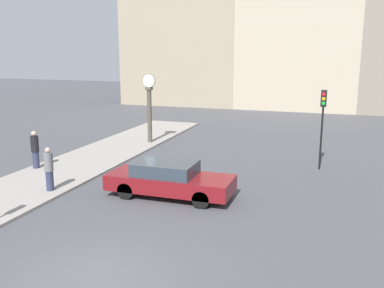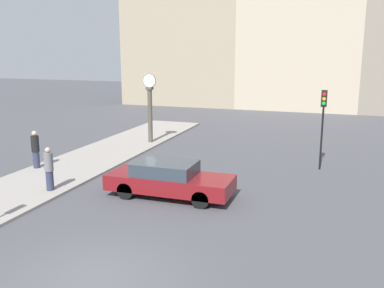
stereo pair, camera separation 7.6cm
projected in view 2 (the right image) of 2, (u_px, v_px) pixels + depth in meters
ground_plane at (93, 278)px, 10.53m from camera, size 120.00×120.00×0.00m
sidewalk_corner at (91, 159)px, 21.76m from camera, size 3.77×23.99×0.11m
building_row at (290, 32)px, 39.68m from camera, size 31.60×5.00×15.98m
sedan_car at (169, 179)px, 16.27m from camera, size 4.80×1.80×1.36m
traffic_light_far at (323, 113)px, 19.57m from camera, size 0.26×0.24×3.72m
street_clock at (150, 108)px, 25.18m from camera, size 0.81×0.35×4.05m
pedestrian_black_jacket at (36, 149)px, 19.83m from camera, size 0.36×0.36×1.75m
pedestrian_grey_jacket at (49, 169)px, 16.65m from camera, size 0.34×0.34×1.72m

